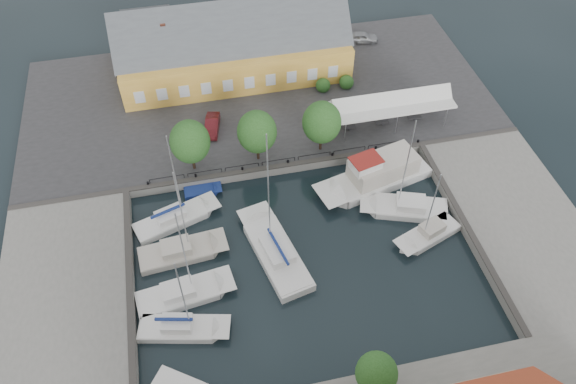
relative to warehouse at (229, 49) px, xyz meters
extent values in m
plane|color=black|center=(2.60, -28.36, -4.43)|extent=(140.00, 140.00, 0.00)
cube|color=#2D2D30|center=(2.60, -5.36, -3.93)|extent=(56.00, 26.00, 1.00)
cube|color=slate|center=(-19.40, -30.36, -3.93)|extent=(12.00, 24.00, 1.00)
cube|color=slate|center=(24.60, -30.36, -3.93)|extent=(12.00, 24.00, 1.00)
cube|color=#383533|center=(2.60, -18.06, -3.37)|extent=(56.00, 0.60, 0.12)
cube|color=#383533|center=(-13.70, -30.36, -3.37)|extent=(0.60, 24.00, 0.12)
cube|color=#383533|center=(18.90, -30.36, -3.37)|extent=(0.60, 24.00, 0.12)
cylinder|color=black|center=(-11.40, -17.76, -3.23)|extent=(0.24, 0.24, 0.40)
cylinder|color=black|center=(-6.40, -17.76, -3.23)|extent=(0.24, 0.24, 0.40)
cylinder|color=black|center=(-1.40, -17.76, -3.23)|extent=(0.24, 0.24, 0.40)
cylinder|color=black|center=(3.60, -17.76, -3.23)|extent=(0.24, 0.24, 0.40)
cylinder|color=black|center=(8.60, -17.76, -3.23)|extent=(0.24, 0.24, 0.40)
cylinder|color=black|center=(13.60, -17.76, -3.23)|extent=(0.24, 0.24, 0.40)
cylinder|color=black|center=(18.60, -17.76, -3.23)|extent=(0.24, 0.24, 0.40)
cube|color=gold|center=(0.60, -0.36, -1.18)|extent=(28.00, 10.00, 4.50)
cube|color=#474C51|center=(0.60, -0.36, 2.32)|extent=(28.56, 7.60, 7.60)
cube|color=gold|center=(-9.40, 5.64, -1.68)|extent=(6.00, 6.00, 3.50)
cube|color=brown|center=(-7.40, -0.36, 4.17)|extent=(0.60, 0.60, 1.20)
cube|color=silver|center=(16.60, -13.86, -0.73)|extent=(14.00, 4.00, 0.25)
cylinder|color=silver|center=(10.60, -15.66, -2.08)|extent=(0.10, 0.10, 2.70)
cylinder|color=silver|center=(10.60, -12.06, -2.08)|extent=(0.10, 0.10, 2.70)
cylinder|color=silver|center=(16.60, -15.66, -2.08)|extent=(0.10, 0.10, 2.70)
cylinder|color=silver|center=(16.60, -12.06, -2.08)|extent=(0.10, 0.10, 2.70)
cylinder|color=silver|center=(22.60, -15.66, -2.08)|extent=(0.10, 0.10, 2.70)
cylinder|color=silver|center=(22.60, -12.06, -2.08)|extent=(0.10, 0.10, 2.70)
cylinder|color=black|center=(-6.40, -16.36, -2.38)|extent=(0.30, 0.30, 2.10)
ellipsoid|color=#1F4A1A|center=(-6.40, -16.36, 0.46)|extent=(4.20, 4.20, 4.83)
cylinder|color=black|center=(0.60, -16.36, -2.38)|extent=(0.30, 0.30, 2.10)
ellipsoid|color=#1F4A1A|center=(0.60, -16.36, 0.46)|extent=(4.20, 4.20, 4.83)
cylinder|color=black|center=(7.60, -16.36, -2.38)|extent=(0.30, 0.30, 2.10)
ellipsoid|color=#1F4A1A|center=(7.60, -16.36, 0.46)|extent=(4.20, 4.20, 4.83)
imported|color=#95989C|center=(18.54, 2.99, -2.70)|extent=(4.52, 2.52, 1.45)
imported|color=#4E1117|center=(-3.71, -10.63, -2.72)|extent=(2.40, 4.50, 1.41)
cube|color=white|center=(0.10, -29.38, -4.28)|extent=(5.34, 9.66, 1.50)
cube|color=white|center=(-0.15, -28.27, -3.49)|extent=(5.61, 11.42, 0.08)
cube|color=white|center=(0.05, -29.16, -3.03)|extent=(3.07, 4.08, 0.90)
cylinder|color=silver|center=(-0.30, -27.60, 3.32)|extent=(0.12, 0.12, 13.70)
cube|color=navy|center=(0.10, -29.38, -2.28)|extent=(1.22, 4.51, 0.22)
cube|color=white|center=(13.07, -21.53, -4.33)|extent=(11.06, 6.34, 1.80)
cube|color=white|center=(11.80, -21.85, -3.39)|extent=(13.05, 6.70, 0.08)
cube|color=beige|center=(13.07, -21.53, -2.33)|extent=(7.76, 4.97, 2.20)
cube|color=white|center=(10.79, -22.10, -0.93)|extent=(3.31, 2.79, 1.20)
cube|color=maroon|center=(10.79, -22.10, -0.28)|extent=(3.59, 2.96, 0.10)
cube|color=white|center=(14.68, -26.30, -4.38)|extent=(7.83, 5.27, 1.30)
cube|color=white|center=(13.83, -26.00, -3.69)|extent=(9.16, 5.64, 0.08)
cube|color=white|center=(14.51, -26.24, -3.23)|extent=(3.42, 2.91, 0.90)
cylinder|color=silver|center=(13.32, -25.83, 1.92)|extent=(0.12, 0.12, 11.30)
cube|color=white|center=(15.50, -29.69, -4.38)|extent=(6.19, 4.23, 1.30)
cube|color=white|center=(14.83, -29.94, -3.69)|extent=(7.23, 4.54, 0.08)
cube|color=beige|center=(15.37, -29.74, -3.23)|extent=(2.71, 2.32, 0.90)
cylinder|color=silver|center=(14.43, -30.09, 0.56)|extent=(0.12, 0.12, 8.57)
cube|color=white|center=(-9.59, -22.64, -4.38)|extent=(7.63, 4.75, 1.30)
cube|color=white|center=(-8.74, -22.35, -3.69)|extent=(8.96, 5.11, 0.08)
cube|color=white|center=(-9.42, -22.58, -3.23)|extent=(3.28, 2.59, 0.90)
cylinder|color=silver|center=(-8.23, -22.18, 1.51)|extent=(0.12, 0.12, 10.47)
cube|color=navy|center=(-9.59, -22.64, -2.48)|extent=(3.47, 1.35, 0.22)
cube|color=beige|center=(-9.40, -26.73, -4.38)|extent=(7.11, 3.55, 1.30)
cube|color=beige|center=(-8.55, -26.66, -3.69)|extent=(8.47, 3.55, 0.08)
cube|color=beige|center=(-9.23, -26.71, -3.23)|extent=(2.91, 2.25, 0.90)
cylinder|color=silver|center=(-8.03, -26.61, 1.44)|extent=(0.12, 0.12, 10.33)
cube|color=white|center=(-9.64, -31.52, -4.38)|extent=(7.53, 3.85, 1.30)
cube|color=white|center=(-8.75, -31.40, -3.69)|extent=(8.94, 3.92, 0.08)
cube|color=white|center=(-9.46, -31.50, -3.23)|extent=(3.12, 2.35, 0.90)
cylinder|color=silver|center=(-8.21, -31.33, 1.62)|extent=(0.12, 0.12, 10.70)
cube|color=white|center=(-10.00, -34.79, -4.38)|extent=(6.80, 3.82, 1.30)
cube|color=white|center=(-9.22, -34.97, -3.69)|extent=(8.03, 4.00, 0.08)
cube|color=white|center=(-9.85, -34.82, -3.23)|extent=(2.87, 2.20, 0.90)
cylinder|color=silver|center=(-8.75, -35.07, 0.99)|extent=(0.12, 0.12, 9.44)
cube|color=navy|center=(-10.00, -34.79, -2.48)|extent=(3.18, 0.93, 0.22)
cube|color=navy|center=(-6.25, -19.16, -4.38)|extent=(3.21, 1.61, 0.80)
cube|color=navy|center=(-5.85, -19.16, -3.94)|extent=(3.85, 1.55, 0.08)
camera|label=1|loc=(-5.71, -59.98, 39.66)|focal=35.00mm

